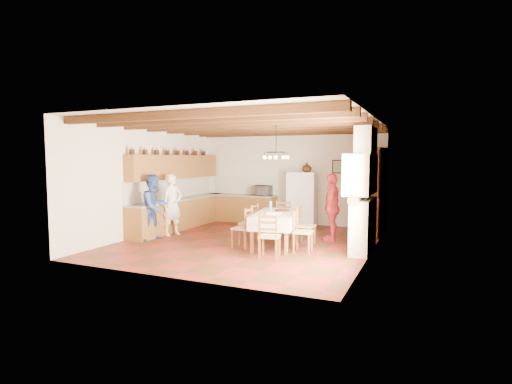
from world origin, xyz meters
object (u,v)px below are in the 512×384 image
(chair_right_near, at_px, (303,231))
(chair_end_near, at_px, (269,235))
(hutch, at_px, (374,191))
(chair_end_far, at_px, (283,219))
(microwave, at_px, (262,191))
(chair_left_near, at_px, (242,227))
(person_woman_red, at_px, (332,207))
(person_man, at_px, (172,205))
(person_woman_blue, at_px, (155,207))
(refrigerator, at_px, (302,199))
(chair_left_far, at_px, (249,222))
(dining_table, at_px, (276,216))
(chair_right_far, at_px, (306,225))

(chair_right_near, bearing_deg, chair_end_near, 142.22)
(hutch, height_order, chair_end_far, hutch)
(microwave, bearing_deg, hutch, -7.42)
(chair_left_near, bearing_deg, person_woman_red, 134.82)
(person_man, xyz_separation_m, person_woman_blue, (-0.06, -0.70, 0.01))
(chair_end_near, distance_m, person_woman_blue, 3.48)
(hutch, xyz_separation_m, microwave, (-3.59, 0.59, -0.14))
(chair_end_near, distance_m, microwave, 4.64)
(chair_end_far, xyz_separation_m, microwave, (-1.42, 1.94, 0.58))
(refrigerator, xyz_separation_m, chair_end_near, (0.53, -4.06, -0.36))
(refrigerator, bearing_deg, chair_end_far, -94.36)
(chair_end_near, xyz_separation_m, person_woman_red, (0.81, 2.27, 0.38))
(chair_right_near, bearing_deg, hutch, -27.70)
(chair_left_far, relative_size, person_woman_red, 0.56)
(chair_left_near, relative_size, chair_left_far, 1.00)
(person_woman_red, height_order, microwave, person_woman_red)
(dining_table, distance_m, chair_end_far, 1.18)
(microwave, bearing_deg, dining_table, -59.91)
(refrigerator, relative_size, chair_end_near, 1.75)
(hutch, xyz_separation_m, chair_right_near, (-1.17, -2.80, -0.72))
(hutch, relative_size, chair_end_far, 2.49)
(chair_right_near, relative_size, person_man, 0.57)
(person_woman_red, bearing_deg, hutch, 143.85)
(person_woman_red, bearing_deg, chair_end_far, -91.54)
(refrigerator, distance_m, person_man, 3.98)
(chair_left_far, relative_size, chair_end_near, 1.00)
(chair_end_far, bearing_deg, chair_right_far, -55.90)
(chair_right_near, relative_size, person_woman_blue, 0.57)
(chair_end_near, xyz_separation_m, person_woman_blue, (-3.41, 0.57, 0.37))
(refrigerator, height_order, chair_end_near, refrigerator)
(chair_left_near, height_order, chair_end_near, same)
(chair_left_near, height_order, person_man, person_man)
(dining_table, distance_m, chair_left_near, 0.85)
(chair_left_far, bearing_deg, chair_left_near, 15.59)
(refrigerator, distance_m, chair_right_far, 2.68)
(hutch, relative_size, person_woman_red, 1.39)
(chair_end_near, bearing_deg, hutch, -124.51)
(chair_left_near, xyz_separation_m, person_woman_red, (1.76, 1.63, 0.38))
(hutch, height_order, chair_right_far, hutch)
(person_woman_red, bearing_deg, chair_left_far, -68.42)
(person_man, relative_size, microwave, 2.92)
(hutch, height_order, chair_left_near, hutch)
(chair_right_near, xyz_separation_m, chair_right_far, (-0.17, 0.77, 0.00))
(hutch, height_order, microwave, hutch)
(chair_right_far, distance_m, person_man, 3.72)
(chair_right_near, bearing_deg, person_woman_blue, 88.08)
(chair_right_far, relative_size, person_woman_red, 0.56)
(chair_left_near, bearing_deg, chair_left_far, -164.94)
(hutch, distance_m, dining_table, 3.19)
(hutch, relative_size, chair_left_far, 2.49)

